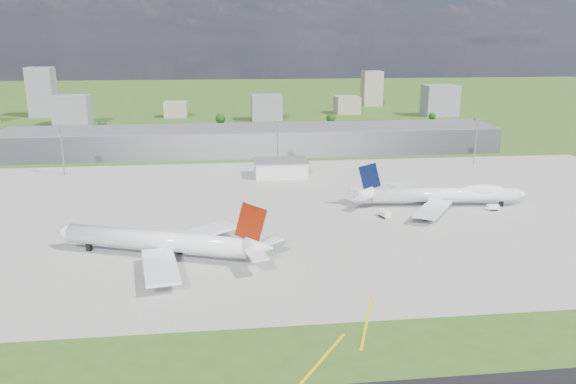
{
  "coord_description": "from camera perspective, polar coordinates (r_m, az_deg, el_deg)",
  "views": [
    {
      "loc": [
        -19.08,
        -176.84,
        66.83
      ],
      "look_at": [
        6.17,
        35.78,
        9.0
      ],
      "focal_mm": 35.0,
      "sensor_mm": 36.0,
      "label": 1
    }
  ],
  "objects": [
    {
      "name": "mast_center",
      "position": [
        297.37,
        -1.07,
        5.6
      ],
      "size": [
        3.5,
        2.0,
        25.9
      ],
      "color": "gray",
      "rests_on": "ground"
    },
    {
      "name": "bldg_tall_w",
      "position": [
        562.23,
        -23.71,
        9.29
      ],
      "size": [
        22.0,
        20.0,
        44.0
      ],
      "primitive_type": "cube",
      "color": "slate",
      "rests_on": "ground"
    },
    {
      "name": "mast_west",
      "position": [
        306.81,
        -22.05,
        4.8
      ],
      "size": [
        3.5,
        2.0,
        25.9
      ],
      "color": "gray",
      "rests_on": "ground"
    },
    {
      "name": "tree_far_e",
      "position": [
        499.24,
        14.43,
        7.48
      ],
      "size": [
        6.3,
        6.3,
        7.7
      ],
      "color": "#382314",
      "rests_on": "ground"
    },
    {
      "name": "van_white_far",
      "position": [
        242.84,
        20.09,
        -1.51
      ],
      "size": [
        4.61,
        2.27,
        2.4
      ],
      "rotation": [
        0.0,
        0.0,
        -0.0
      ],
      "color": "white",
      "rests_on": "ground"
    },
    {
      "name": "ops_building",
      "position": [
        285.36,
        -0.76,
        2.39
      ],
      "size": [
        26.0,
        16.0,
        8.0
      ],
      "primitive_type": "cube",
      "color": "silver",
      "rests_on": "ground"
    },
    {
      "name": "ground",
      "position": [
        334.14,
        -3.37,
        3.55
      ],
      "size": [
        1400.0,
        1400.0,
        0.0
      ],
      "primitive_type": "plane",
      "color": "#33541A",
      "rests_on": "ground"
    },
    {
      "name": "terminal",
      "position": [
        347.47,
        -3.54,
        5.25
      ],
      "size": [
        300.0,
        42.0,
        15.0
      ],
      "primitive_type": "cube",
      "color": "gray",
      "rests_on": "ground"
    },
    {
      "name": "bldg_c",
      "position": [
        491.58,
        -2.19,
        8.58
      ],
      "size": [
        26.0,
        20.0,
        22.0
      ],
      "primitive_type": "cube",
      "color": "slate",
      "rests_on": "ground"
    },
    {
      "name": "mast_east",
      "position": [
        326.99,
        18.58,
        5.69
      ],
      "size": [
        3.5,
        2.0,
        25.9
      ],
      "color": "gray",
      "rests_on": "ground"
    },
    {
      "name": "tree_w",
      "position": [
        455.33,
        -18.35,
        6.53
      ],
      "size": [
        6.75,
        6.75,
        8.25
      ],
      "color": "#382314",
      "rests_on": "ground"
    },
    {
      "name": "airliner_red_twin",
      "position": [
        181.99,
        -12.54,
        -4.98
      ],
      "size": [
        71.62,
        54.31,
        20.39
      ],
      "rotation": [
        0.0,
        0.0,
        2.79
      ],
      "color": "white",
      "rests_on": "ground"
    },
    {
      "name": "tree_c",
      "position": [
        460.89,
        -6.88,
        7.4
      ],
      "size": [
        8.1,
        8.1,
        9.9
      ],
      "color": "#382314",
      "rests_on": "ground"
    },
    {
      "name": "bldg_e",
      "position": [
        537.84,
        15.18,
        8.96
      ],
      "size": [
        30.0,
        22.0,
        28.0
      ],
      "primitive_type": "cube",
      "color": "slate",
      "rests_on": "ground"
    },
    {
      "name": "bldg_w",
      "position": [
        494.98,
        -21.07,
        7.76
      ],
      "size": [
        28.0,
        22.0,
        24.0
      ],
      "primitive_type": "cube",
      "color": "slate",
      "rests_on": "ground"
    },
    {
      "name": "airliner_blue_quad",
      "position": [
        240.81,
        15.6,
        -0.27
      ],
      "size": [
        72.52,
        56.61,
        18.93
      ],
      "rotation": [
        0.0,
        0.0,
        -0.1
      ],
      "color": "white",
      "rests_on": "ground"
    },
    {
      "name": "apron",
      "position": [
        228.75,
        0.83,
        -1.86
      ],
      "size": [
        360.0,
        190.0,
        0.08
      ],
      "primitive_type": "cube",
      "color": "#9C9B8E",
      "rests_on": "ground"
    },
    {
      "name": "tug_yellow",
      "position": [
        199.63,
        -3.42,
        -4.16
      ],
      "size": [
        4.49,
        3.3,
        1.96
      ],
      "rotation": [
        0.0,
        0.0,
        0.27
      ],
      "color": "yellow",
      "rests_on": "ground"
    },
    {
      "name": "bldg_ce",
      "position": [
        543.32,
        6.0,
        8.82
      ],
      "size": [
        22.0,
        24.0,
        16.0
      ],
      "primitive_type": "cube",
      "color": "gray",
      "rests_on": "ground"
    },
    {
      "name": "bldg_tall_e",
      "position": [
        609.97,
        8.51,
        10.36
      ],
      "size": [
        20.0,
        18.0,
        36.0
      ],
      "primitive_type": "cube",
      "color": "gray",
      "rests_on": "ground"
    },
    {
      "name": "van_white_near",
      "position": [
        222.31,
        9.77,
        -2.22
      ],
      "size": [
        4.04,
        6.09,
        2.82
      ],
      "rotation": [
        0.0,
        0.0,
        1.88
      ],
      "color": "white",
      "rests_on": "ground"
    },
    {
      "name": "tree_e",
      "position": [
        464.6,
        4.38,
        7.49
      ],
      "size": [
        7.65,
        7.65,
        9.35
      ],
      "color": "#382314",
      "rests_on": "ground"
    },
    {
      "name": "bldg_cw",
      "position": [
        521.9,
        -11.34,
        8.24
      ],
      "size": [
        20.0,
        18.0,
        14.0
      ],
      "primitive_type": "cube",
      "color": "gray",
      "rests_on": "ground"
    }
  ]
}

